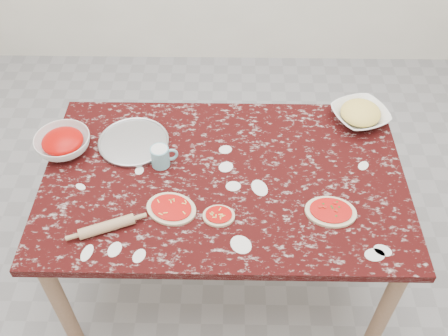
% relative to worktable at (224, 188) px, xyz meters
% --- Properties ---
extents(ground, '(4.00, 4.00, 0.00)m').
position_rel_worktable_xyz_m(ground, '(0.00, 0.00, -0.67)').
color(ground, gray).
extents(worktable, '(1.60, 1.00, 0.75)m').
position_rel_worktable_xyz_m(worktable, '(0.00, 0.00, 0.00)').
color(worktable, black).
rests_on(worktable, ground).
extents(pizza_tray, '(0.38, 0.38, 0.01)m').
position_rel_worktable_xyz_m(pizza_tray, '(-0.43, 0.20, 0.09)').
color(pizza_tray, '#B2B2B7').
rests_on(pizza_tray, worktable).
extents(sauce_bowl, '(0.29, 0.29, 0.08)m').
position_rel_worktable_xyz_m(sauce_bowl, '(-0.74, 0.15, 0.12)').
color(sauce_bowl, white).
rests_on(sauce_bowl, worktable).
extents(cheese_bowl, '(0.34, 0.34, 0.06)m').
position_rel_worktable_xyz_m(cheese_bowl, '(0.66, 0.38, 0.11)').
color(cheese_bowl, white).
rests_on(cheese_bowl, worktable).
extents(flour_mug, '(0.12, 0.08, 0.10)m').
position_rel_worktable_xyz_m(flour_mug, '(-0.28, 0.07, 0.13)').
color(flour_mug, '#73B3C1').
rests_on(flour_mug, worktable).
extents(pizza_left, '(0.26, 0.23, 0.02)m').
position_rel_worktable_xyz_m(pizza_left, '(-0.22, -0.19, 0.09)').
color(pizza_left, beige).
rests_on(pizza_left, worktable).
extents(pizza_mid, '(0.13, 0.11, 0.02)m').
position_rel_worktable_xyz_m(pizza_mid, '(-0.02, -0.23, 0.09)').
color(pizza_mid, beige).
rests_on(pizza_mid, worktable).
extents(pizza_right, '(0.23, 0.18, 0.02)m').
position_rel_worktable_xyz_m(pizza_right, '(0.44, -0.20, 0.09)').
color(pizza_right, beige).
rests_on(pizza_right, worktable).
extents(rolling_pin, '(0.22, 0.13, 0.04)m').
position_rel_worktable_xyz_m(rolling_pin, '(-0.46, -0.30, 0.11)').
color(rolling_pin, tan).
rests_on(rolling_pin, worktable).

